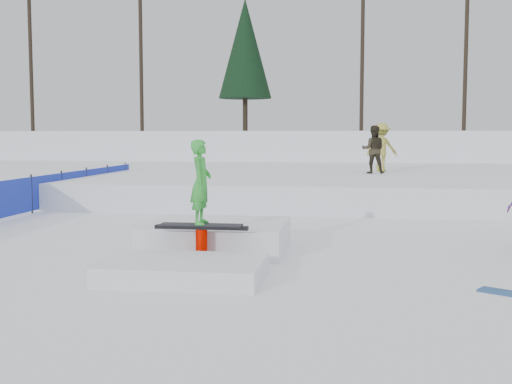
# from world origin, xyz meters

# --- Properties ---
(ground) EXTENTS (120.00, 120.00, 0.00)m
(ground) POSITION_xyz_m (0.00, 0.00, 0.00)
(ground) COLOR white
(snow_berm) EXTENTS (60.00, 14.00, 2.40)m
(snow_berm) POSITION_xyz_m (0.00, 30.00, 1.20)
(snow_berm) COLOR white
(snow_berm) RESTS_ON ground
(snow_midrise) EXTENTS (50.00, 18.00, 0.80)m
(snow_midrise) POSITION_xyz_m (0.00, 16.00, 0.40)
(snow_midrise) COLOR white
(snow_midrise) RESTS_ON ground
(safety_fence) EXTENTS (0.05, 16.00, 1.10)m
(safety_fence) POSITION_xyz_m (-6.50, 6.60, 0.55)
(safety_fence) COLOR #1B2EB1
(safety_fence) RESTS_ON ground
(treeline) EXTENTS (40.24, 4.22, 10.50)m
(treeline) POSITION_xyz_m (6.18, 28.28, 7.45)
(treeline) COLOR black
(treeline) RESTS_ON snow_berm
(walker_olive) EXTENTS (0.86, 0.68, 1.73)m
(walker_olive) POSITION_xyz_m (3.13, 13.44, 1.67)
(walker_olive) COLOR #2B261A
(walker_olive) RESTS_ON snow_midrise
(walker_ygreen) EXTENTS (1.36, 1.08, 1.85)m
(walker_ygreen) POSITION_xyz_m (3.50, 14.89, 1.73)
(walker_ygreen) COLOR #ABA73E
(walker_ygreen) RESTS_ON snow_midrise
(jib_rail_feature) EXTENTS (2.60, 4.40, 2.11)m
(jib_rail_feature) POSITION_xyz_m (-0.20, 0.97, 0.30)
(jib_rail_feature) COLOR white
(jib_rail_feature) RESTS_ON ground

